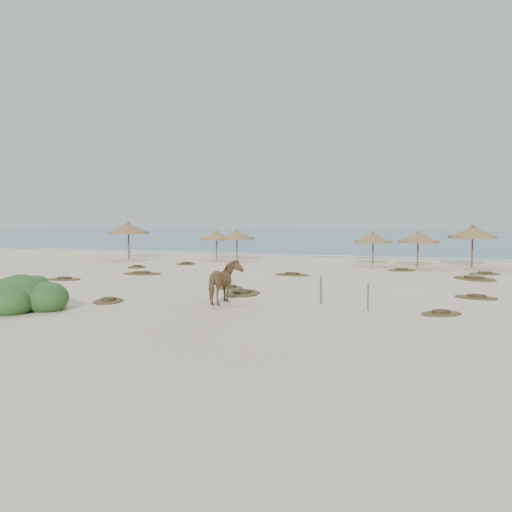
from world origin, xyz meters
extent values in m
plane|color=beige|center=(0.00, 0.00, 0.00)|extent=(160.00, 160.00, 0.00)
cube|color=#2B5A82|center=(0.00, 75.00, 0.00)|extent=(200.00, 100.00, 0.01)
cube|color=silver|center=(0.00, 26.00, 0.00)|extent=(70.00, 0.60, 0.01)
cylinder|color=brown|center=(-16.89, 16.58, 1.18)|extent=(0.14, 0.14, 2.37)
cylinder|color=olive|center=(-16.89, 16.58, 2.16)|extent=(4.38, 4.38, 0.20)
cone|color=olive|center=(-16.89, 16.58, 2.53)|extent=(4.24, 4.24, 0.84)
cone|color=olive|center=(-16.89, 16.58, 3.04)|extent=(0.41, 0.41, 0.25)
cylinder|color=brown|center=(-9.87, 18.58, 0.91)|extent=(0.10, 0.10, 1.82)
cylinder|color=olive|center=(-9.87, 18.58, 1.66)|extent=(2.65, 2.65, 0.16)
cone|color=olive|center=(-9.87, 18.58, 1.95)|extent=(2.56, 2.56, 0.65)
cone|color=olive|center=(-9.87, 18.58, 2.34)|extent=(0.31, 0.31, 0.19)
cylinder|color=brown|center=(-7.89, 18.13, 0.96)|extent=(0.11, 0.11, 1.92)
cylinder|color=olive|center=(-7.89, 18.13, 1.75)|extent=(3.59, 3.59, 0.16)
cone|color=olive|center=(-7.89, 18.13, 2.06)|extent=(3.47, 3.47, 0.69)
cone|color=olive|center=(-7.89, 18.13, 2.47)|extent=(0.33, 0.33, 0.20)
cylinder|color=brown|center=(2.89, 17.57, 0.93)|extent=(0.11, 0.11, 1.85)
cylinder|color=olive|center=(2.89, 17.57, 1.69)|extent=(2.76, 2.76, 0.16)
cone|color=olive|center=(2.89, 17.57, 1.98)|extent=(2.67, 2.67, 0.66)
cone|color=olive|center=(2.89, 17.57, 2.38)|extent=(0.32, 0.32, 0.19)
cylinder|color=brown|center=(9.49, 18.50, 1.14)|extent=(0.13, 0.13, 2.28)
cylinder|color=olive|center=(9.49, 18.50, 2.09)|extent=(3.45, 3.45, 0.20)
cone|color=olive|center=(9.49, 18.50, 2.45)|extent=(3.33, 3.33, 0.82)
cone|color=olive|center=(9.49, 18.50, 2.94)|extent=(0.39, 0.39, 0.24)
cylinder|color=brown|center=(6.02, 17.03, 0.97)|extent=(0.11, 0.11, 1.93)
cylinder|color=olive|center=(6.02, 17.03, 1.77)|extent=(3.60, 3.60, 0.17)
cone|color=olive|center=(6.02, 17.03, 2.07)|extent=(3.48, 3.48, 0.69)
cone|color=olive|center=(6.02, 17.03, 2.49)|extent=(0.33, 0.33, 0.20)
imported|color=olive|center=(0.39, -2.47, 0.86)|extent=(1.00, 2.07, 1.72)
cylinder|color=#625B4A|center=(4.02, -1.23, 0.55)|extent=(0.09, 0.09, 1.10)
cylinder|color=#625B4A|center=(6.05, -2.08, 0.50)|extent=(0.09, 0.09, 1.01)
ellipsoid|color=#39632A|center=(-6.01, -6.73, 0.56)|extent=(2.05, 2.05, 1.54)
ellipsoid|color=#39632A|center=(-5.09, -6.42, 0.46)|extent=(1.64, 1.64, 1.23)
ellipsoid|color=#39632A|center=(-6.83, -6.32, 0.51)|extent=(1.74, 1.74, 1.31)
ellipsoid|color=#39632A|center=(-5.81, -7.45, 0.41)|extent=(1.54, 1.54, 1.15)
ellipsoid|color=#39632A|center=(-6.42, -7.24, 0.39)|extent=(1.43, 1.43, 1.08)
ellipsoid|color=#39632A|center=(-5.40, -5.81, 0.36)|extent=(1.23, 1.23, 0.92)
ellipsoid|color=#39632A|center=(-5.71, -6.22, 0.92)|extent=(0.92, 0.92, 0.69)
ellipsoid|color=#39632A|center=(-6.32, -6.63, 0.97)|extent=(0.82, 0.82, 0.61)
camera|label=1|loc=(9.78, -23.16, 3.50)|focal=40.00mm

